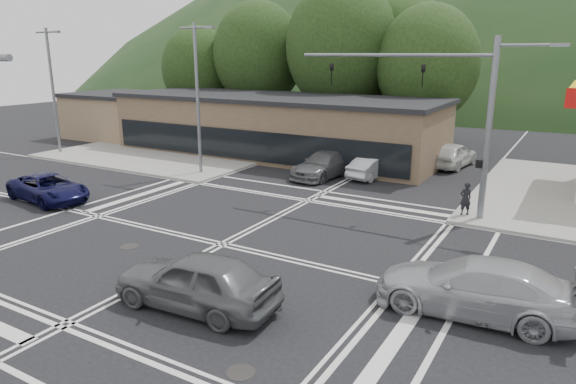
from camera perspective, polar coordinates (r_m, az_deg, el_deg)
The scene contains 20 objects.
ground at distance 20.49m, azimuth -7.32°, elevation -5.80°, with size 120.00×120.00×0.00m, color black.
sidewalk_nw at distance 40.92m, azimuth -11.31°, elevation 4.76°, with size 16.00×16.00×0.15m, color gray.
commercial_row at distance 38.06m, azimuth -1.43°, elevation 7.21°, with size 24.00×8.00×4.00m, color brown.
commercial_nw at distance 48.38m, azimuth -17.95°, elevation 7.97°, with size 8.00×7.00×3.60m, color #846B4F.
hill_north at distance 105.99m, azimuth 24.17°, elevation 9.98°, with size 252.00×126.00×140.00m, color #1B3618.
tree_n_a at distance 46.82m, azimuth -3.30°, elevation 15.01°, with size 8.00×8.00×11.75m.
tree_n_b at distance 42.94m, azimuth 5.99°, elevation 15.80°, with size 9.00×9.00×12.98m.
tree_n_c at distance 40.55m, azimuth 15.23°, elevation 13.57°, with size 7.60×7.60×10.87m.
tree_n_d at distance 49.63m, azimuth -9.88°, elevation 13.32°, with size 6.80×6.80×9.76m.
tree_n_e at distance 45.23m, azimuth 12.91°, elevation 14.66°, with size 8.40×8.40×11.98m.
streetlight_nw at distance 31.53m, azimuth -9.96°, elevation 10.90°, with size 2.50×0.25×9.00m.
streetlight_w at distance 41.51m, azimuth -24.67°, elevation 10.76°, with size 2.50×0.25×9.00m.
signal_mast_ne at distance 23.88m, azimuth 18.63°, elevation 9.08°, with size 11.65×0.30×8.00m.
car_blue_west at distance 28.68m, azimuth -25.08°, elevation 0.42°, with size 2.27×4.92×1.37m, color #0C0C36.
car_grey_center at distance 15.47m, azimuth -10.12°, elevation -9.66°, with size 2.03×5.05×1.72m, color #56595B.
car_silver_east at distance 15.88m, azimuth 20.08°, elevation -9.89°, with size 2.30×5.65×1.64m, color #A7A8AE.
car_queue_a at distance 31.26m, azimuth 9.36°, elevation 2.73°, with size 1.37×3.94×1.30m, color #B2B5BA.
car_queue_b at distance 35.49m, azimuth 17.82°, elevation 3.97°, with size 1.94×4.83×1.64m, color silver.
car_northbound at distance 31.18m, azimuth 4.09°, elevation 3.08°, with size 2.14×5.26×1.53m, color slate.
pedestrian at distance 24.62m, azimuth 19.13°, elevation -0.69°, with size 0.56×0.37×1.53m, color black.
Camera 1 is at (11.80, -15.07, 7.31)m, focal length 32.00 mm.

